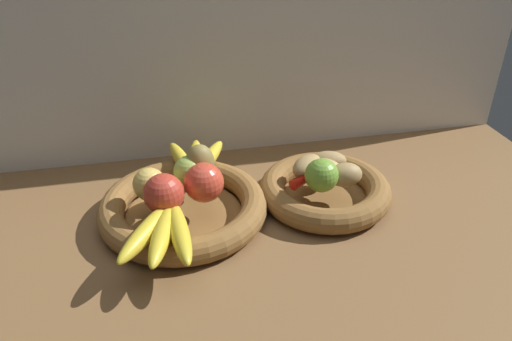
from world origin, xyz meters
TOP-DOWN VIEW (x-y plane):
  - ground_plane at (0.00, 0.00)cm, footprint 140.00×90.00cm
  - back_wall at (0.00, 30.00)cm, footprint 140.00×3.00cm
  - fruit_bowl_left at (-16.37, 2.09)cm, footprint 33.63×33.63cm
  - fruit_bowl_right at (13.38, 2.09)cm, footprint 27.64×27.64cm
  - apple_golden_left at (-22.40, 2.63)cm, footprint 6.46×6.46cm
  - apple_green_back at (-14.42, 5.98)cm, footprint 6.40×6.40cm
  - apple_red_front at (-19.87, -2.32)cm, footprint 7.68×7.68cm
  - apple_red_right at (-12.15, 0.14)cm, footprint 7.73×7.73cm
  - pear_brown at (-12.13, 6.85)cm, footprint 7.42×6.95cm
  - banana_bunch_front at (-20.53, -10.43)cm, footprint 13.88×19.87cm
  - banana_bunch_back at (-12.53, 13.28)cm, footprint 14.01×18.11cm
  - potato_oblong at (10.09, 4.65)cm, footprint 9.58×9.04cm
  - potato_small at (16.30, -0.83)cm, footprint 7.17×5.24cm
  - potato_large at (13.38, 2.09)cm, footprint 8.45×8.38cm
  - potato_back at (15.20, 6.11)cm, footprint 8.52×6.20cm
  - lime_near at (11.02, -1.45)cm, footprint 6.79×6.79cm
  - chili_pepper at (11.26, 2.78)cm, footprint 12.70×8.35cm

SIDE VIEW (x-z plane):
  - ground_plane at x=0.00cm, z-range -3.00..0.00cm
  - fruit_bowl_left at x=-16.37cm, z-range -0.18..5.00cm
  - fruit_bowl_right at x=13.38cm, z-range -0.17..5.01cm
  - chili_pepper at x=11.26cm, z-range 5.18..7.39cm
  - banana_bunch_back at x=-12.53cm, z-range 5.18..8.14cm
  - banana_bunch_front at x=-20.53cm, z-range 5.18..8.49cm
  - potato_back at x=15.20cm, z-range 5.18..9.28cm
  - potato_oblong at x=10.09cm, z-range 5.18..9.47cm
  - potato_large at x=13.38cm, z-range 5.18..9.80cm
  - potato_small at x=16.30cm, z-range 5.18..10.13cm
  - apple_green_back at x=-14.42cm, z-range 5.18..11.58cm
  - apple_golden_left at x=-22.40cm, z-range 5.18..11.64cm
  - lime_near at x=11.02cm, z-range 5.18..11.96cm
  - apple_red_front at x=-19.87cm, z-range 5.18..12.86cm
  - apple_red_right at x=-12.15cm, z-range 5.18..12.90cm
  - pear_brown at x=-12.13cm, z-range 5.18..13.57cm
  - back_wall at x=0.00cm, z-range 0.00..55.00cm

